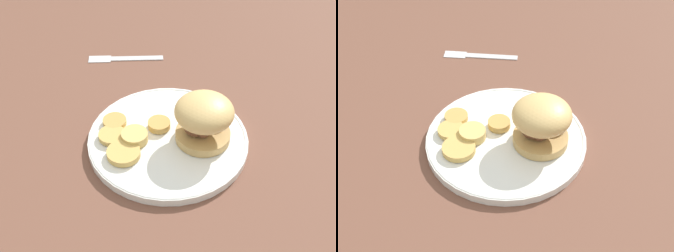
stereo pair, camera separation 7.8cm
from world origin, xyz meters
The scene contains 9 objects.
ground_plane centered at (0.00, 0.00, 0.00)m, with size 4.00×4.00×0.00m, color brown.
dinner_plate centered at (0.00, 0.00, 0.01)m, with size 0.27×0.27×0.02m.
sandwich centered at (-0.05, 0.02, 0.06)m, with size 0.11×0.10×0.08m.
potato_round_0 centered at (0.01, -0.03, 0.02)m, with size 0.04×0.04×0.01m, color tan.
potato_round_1 centered at (0.06, -0.01, 0.02)m, with size 0.05×0.05×0.02m, color #DBB766.
potato_round_2 centered at (0.08, 0.02, 0.02)m, with size 0.06×0.06×0.01m, color tan.
potato_round_3 centered at (0.09, -0.03, 0.02)m, with size 0.05×0.05×0.01m, color tan.
potato_round_4 centered at (0.08, -0.06, 0.02)m, with size 0.04×0.04×0.01m, color tan.
fork centered at (0.01, -0.27, 0.00)m, with size 0.16×0.06×0.00m.
Camera 1 is at (0.18, 0.55, 0.57)m, focal length 50.00 mm.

